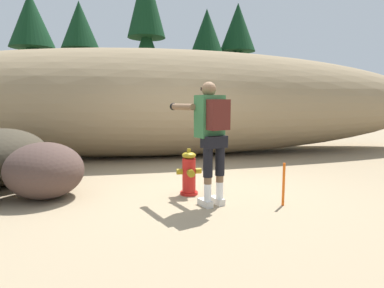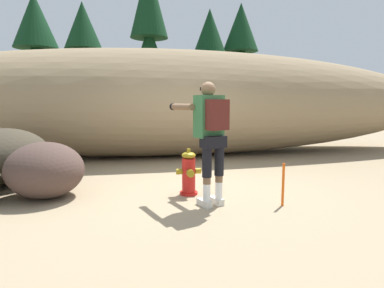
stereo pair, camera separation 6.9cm
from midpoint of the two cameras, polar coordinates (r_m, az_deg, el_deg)
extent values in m
cube|color=#998466|center=(5.17, 1.46, -8.71)|extent=(56.00, 56.00, 0.04)
ellipsoid|color=#897556|center=(8.57, -3.83, 7.33)|extent=(16.30, 3.20, 2.80)
cylinder|color=red|center=(5.00, -0.20, -8.80)|extent=(0.28, 0.28, 0.04)
cylinder|color=red|center=(4.93, -0.20, -5.63)|extent=(0.21, 0.21, 0.53)
ellipsoid|color=#9E8419|center=(4.87, -0.20, -2.03)|extent=(0.22, 0.22, 0.10)
cylinder|color=#9E8419|center=(4.85, -0.20, -1.16)|extent=(0.06, 0.06, 0.05)
cylinder|color=#9E8419|center=(4.89, -1.91, -4.98)|extent=(0.09, 0.09, 0.09)
cylinder|color=#9E8419|center=(4.94, 1.49, -4.84)|extent=(0.09, 0.09, 0.09)
cylinder|color=#9E8419|center=(4.77, 0.13, -5.29)|extent=(0.11, 0.09, 0.11)
cube|color=beige|center=(4.45, 2.68, -10.56)|extent=(0.18, 0.28, 0.09)
cylinder|color=white|center=(4.35, 3.13, -8.71)|extent=(0.10, 0.10, 0.24)
cylinder|color=brown|center=(4.31, 3.15, -6.57)|extent=(0.10, 0.10, 0.09)
cylinder|color=black|center=(4.25, 3.17, -3.19)|extent=(0.13, 0.13, 0.42)
cube|color=beige|center=(4.56, 4.82, -10.14)|extent=(0.18, 0.28, 0.09)
cylinder|color=white|center=(4.46, 5.29, -8.32)|extent=(0.10, 0.10, 0.24)
cylinder|color=brown|center=(4.42, 5.32, -6.23)|extent=(0.10, 0.10, 0.09)
cylinder|color=black|center=(4.36, 5.36, -2.93)|extent=(0.13, 0.13, 0.42)
cube|color=black|center=(4.27, 4.31, 0.40)|extent=(0.37, 0.30, 0.16)
cube|color=#336B3D|center=(4.33, 3.52, 4.98)|extent=(0.42, 0.35, 0.57)
cube|color=#511E19|center=(4.17, 5.07, 5.26)|extent=(0.32, 0.24, 0.40)
sphere|color=brown|center=(4.35, 3.41, 9.82)|extent=(0.20, 0.20, 0.20)
cube|color=black|center=(4.42, 2.79, 9.86)|extent=(0.15, 0.07, 0.04)
cylinder|color=brown|center=(4.53, -1.43, 6.70)|extent=(0.28, 0.58, 0.09)
sphere|color=black|center=(4.77, -3.02, 6.74)|extent=(0.11, 0.11, 0.11)
cylinder|color=brown|center=(4.76, 3.24, 6.73)|extent=(0.28, 0.58, 0.09)
sphere|color=black|center=(4.98, 1.50, 6.78)|extent=(0.11, 0.11, 0.11)
ellipsoid|color=#3E372A|center=(6.41, -30.44, -1.92)|extent=(1.50, 1.45, 0.98)
ellipsoid|color=#4A3730|center=(5.21, -24.59, -4.28)|extent=(1.51, 1.48, 0.84)
cylinder|color=#47331E|center=(14.72, -25.43, 3.99)|extent=(0.32, 0.32, 1.41)
cone|color=#0F3319|center=(14.76, -25.88, 11.84)|extent=(2.71, 2.71, 2.63)
cone|color=#0F3319|center=(15.06, -26.33, 19.32)|extent=(1.76, 1.76, 2.19)
cylinder|color=#47331E|center=(13.33, -18.29, 4.65)|extent=(0.26, 0.26, 1.69)
cone|color=#0F3319|center=(13.38, -18.63, 12.86)|extent=(2.19, 2.19, 2.13)
cone|color=#0F3319|center=(13.63, -18.93, 19.56)|extent=(1.42, 1.42, 1.78)
cylinder|color=#47331E|center=(12.55, -7.29, 3.48)|extent=(0.26, 0.26, 1.11)
cone|color=#0F3319|center=(12.59, -7.46, 13.50)|extent=(2.20, 2.20, 3.28)
cone|color=#0F3319|center=(13.08, -7.66, 24.29)|extent=(1.43, 1.43, 2.73)
cylinder|color=#47331E|center=(14.43, 3.23, 4.07)|extent=(0.30, 0.30, 1.12)
cone|color=#0F3319|center=(14.44, 3.29, 11.48)|extent=(2.51, 2.51, 2.61)
cone|color=#0F3319|center=(14.70, 3.35, 19.11)|extent=(1.63, 1.63, 2.17)
cylinder|color=#47331E|center=(15.05, 8.61, 5.04)|extent=(0.30, 0.30, 1.59)
cone|color=#0F3319|center=(15.11, 8.77, 12.93)|extent=(2.49, 2.49, 2.56)
cone|color=#0F3319|center=(15.41, 8.92, 20.06)|extent=(1.62, 1.62, 2.13)
cylinder|color=#E55914|center=(4.58, 16.50, -7.03)|extent=(0.04, 0.04, 0.60)
camera|label=1|loc=(0.03, -89.62, 0.05)|focal=29.63mm
camera|label=2|loc=(0.03, 90.38, -0.05)|focal=29.63mm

